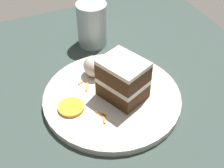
# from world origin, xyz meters

# --- Properties ---
(ground_plane) EXTENTS (6.00, 6.00, 0.00)m
(ground_plane) POSITION_xyz_m (0.00, 0.00, 0.00)
(ground_plane) COLOR #4C4742
(ground_plane) RESTS_ON ground
(dining_table) EXTENTS (0.95, 0.88, 0.02)m
(dining_table) POSITION_xyz_m (0.00, 0.00, 0.01)
(dining_table) COLOR #384742
(dining_table) RESTS_ON ground
(plate) EXTENTS (0.30, 0.30, 0.02)m
(plate) POSITION_xyz_m (0.04, -0.02, 0.03)
(plate) COLOR silver
(plate) RESTS_ON dining_table
(cake_slice) EXTENTS (0.11, 0.11, 0.09)m
(cake_slice) POSITION_xyz_m (0.03, -0.04, 0.08)
(cake_slice) COLOR #4C2D19
(cake_slice) RESTS_ON plate
(cream_dollop) EXTENTS (0.05, 0.05, 0.05)m
(cream_dollop) POSITION_xyz_m (0.12, -0.01, 0.06)
(cream_dollop) COLOR silver
(cream_dollop) RESTS_ON plate
(orange_garnish) EXTENTS (0.05, 0.05, 0.01)m
(orange_garnish) POSITION_xyz_m (0.03, 0.07, 0.04)
(orange_garnish) COLOR orange
(orange_garnish) RESTS_ON plate
(carrot_shreds_scatter) EXTENTS (0.20, 0.13, 0.00)m
(carrot_shreds_scatter) POSITION_xyz_m (0.07, -0.02, 0.04)
(carrot_shreds_scatter) COLOR orange
(carrot_shreds_scatter) RESTS_ON plate
(drinking_glass) EXTENTS (0.08, 0.08, 0.12)m
(drinking_glass) POSITION_xyz_m (0.26, -0.06, 0.07)
(drinking_glass) COLOR silver
(drinking_glass) RESTS_ON dining_table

